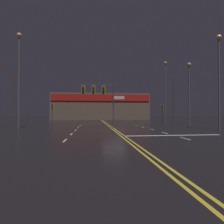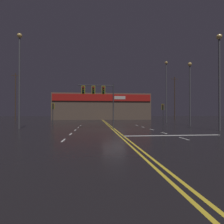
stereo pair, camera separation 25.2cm
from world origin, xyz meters
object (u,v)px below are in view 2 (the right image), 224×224
(traffic_signal_corner_northeast, at_px, (163,109))
(streetlight_near_right, at_px, (219,70))
(traffic_signal_corner_northwest, at_px, (53,109))
(streetlight_near_left, at_px, (190,85))
(streetlight_far_left, at_px, (19,69))
(streetlight_median_approach, at_px, (166,85))
(traffic_signal_median, at_px, (98,93))

(traffic_signal_corner_northeast, height_order, streetlight_near_right, streetlight_near_right)
(traffic_signal_corner_northwest, relative_size, streetlight_near_right, 0.34)
(streetlight_near_left, bearing_deg, streetlight_far_left, -172.72)
(streetlight_near_left, height_order, streetlight_median_approach, streetlight_median_approach)
(traffic_signal_corner_northwest, height_order, streetlight_far_left, streetlight_far_left)
(streetlight_median_approach, bearing_deg, streetlight_near_right, -93.35)
(traffic_signal_median, relative_size, streetlight_near_left, 0.58)
(traffic_signal_median, xyz_separation_m, streetlight_median_approach, (13.74, 12.25, 3.23))
(traffic_signal_corner_northwest, distance_m, streetlight_near_right, 23.08)
(streetlight_near_left, distance_m, streetlight_near_right, 7.52)
(streetlight_near_left, xyz_separation_m, streetlight_far_left, (-23.14, -2.96, 1.07))
(traffic_signal_corner_northwest, distance_m, streetlight_near_left, 21.38)
(streetlight_far_left, bearing_deg, traffic_signal_median, -4.05)
(streetlight_median_approach, xyz_separation_m, streetlight_far_left, (-23.14, -11.58, -0.40))
(streetlight_far_left, bearing_deg, traffic_signal_corner_northeast, 17.57)
(traffic_signal_median, distance_m, traffic_signal_corner_northeast, 13.21)
(traffic_signal_corner_northwest, bearing_deg, streetlight_median_approach, 13.39)
(traffic_signal_corner_northeast, bearing_deg, streetlight_far_left, -162.43)
(streetlight_near_left, height_order, streetlight_near_right, streetlight_near_right)
(streetlight_near_right, bearing_deg, traffic_signal_corner_northeast, 99.44)
(traffic_signal_median, distance_m, traffic_signal_corner_northwest, 10.28)
(streetlight_near_right, bearing_deg, streetlight_far_left, 168.57)
(traffic_signal_median, height_order, streetlight_median_approach, streetlight_median_approach)
(streetlight_near_left, distance_m, streetlight_far_left, 23.36)
(traffic_signal_median, xyz_separation_m, streetlight_near_left, (13.75, 3.62, 1.76))
(traffic_signal_median, height_order, traffic_signal_corner_northeast, traffic_signal_median)
(traffic_signal_corner_northeast, relative_size, traffic_signal_corner_northwest, 0.98)
(streetlight_near_left, distance_m, streetlight_median_approach, 8.75)
(traffic_signal_corner_northeast, relative_size, streetlight_near_left, 0.36)
(streetlight_near_right, bearing_deg, streetlight_median_approach, 86.65)
(traffic_signal_corner_northwest, relative_size, streetlight_near_left, 0.37)
(traffic_signal_corner_northeast, height_order, traffic_signal_corner_northwest, traffic_signal_corner_northwest)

